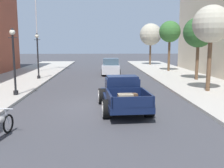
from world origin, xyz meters
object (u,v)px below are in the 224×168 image
car_background_silver (111,67)px  street_lamp_near (14,56)px  street_lamp_far (38,52)px  flagpole (38,18)px  street_tree_farthest (151,35)px  street_tree_third (170,32)px  hotrod_truck_navy (122,93)px  street_tree_second (199,33)px  street_tree_nearest (211,25)px

car_background_silver → street_lamp_near: street_lamp_near is taller
street_lamp_far → flagpole: size_ratio=0.42×
car_background_silver → flagpole: flagpole is taller
street_lamp_far → street_lamp_near: bearing=-87.2°
street_tree_farthest → car_background_silver: bearing=-119.7°
street_lamp_near → street_tree_third: (12.48, 12.97, 1.98)m
car_background_silver → flagpole: size_ratio=0.48×
hotrod_truck_navy → flagpole: 18.55m
street_lamp_far → street_tree_third: bearing=24.2°
hotrod_truck_navy → street_tree_second: 11.68m
street_lamp_near → street_tree_nearest: bearing=3.6°
street_lamp_near → street_tree_nearest: street_tree_nearest is taller
car_background_silver → street_tree_third: size_ratio=0.81×
street_tree_second → street_tree_third: bearing=93.8°
hotrod_truck_navy → car_background_silver: size_ratio=1.15×
hotrod_truck_navy → car_background_silver: (0.03, 14.01, 0.01)m
street_lamp_far → street_tree_farthest: 19.29m
car_background_silver → street_tree_nearest: (5.71, -10.37, 3.48)m
street_lamp_near → street_lamp_far: size_ratio=1.00×
street_tree_second → street_tree_third: size_ratio=0.95×
flagpole → street_tree_nearest: flagpole is taller
street_lamp_near → street_tree_farthest: (12.11, 21.78, 2.01)m
flagpole → street_tree_nearest: size_ratio=1.73×
hotrod_truck_navy → flagpole: (-7.57, 16.17, 5.02)m
street_tree_second → flagpole: bearing=153.1°
car_background_silver → street_tree_farthest: street_tree_farthest is taller
flagpole → street_lamp_near: bearing=-83.2°
street_tree_third → flagpole: bearing=178.8°
hotrod_truck_navy → car_background_silver: bearing=89.9°
street_tree_nearest → street_tree_third: bearing=86.5°
street_tree_nearest → street_tree_third: (0.74, 12.23, 0.11)m
car_background_silver → street_tree_farthest: 12.80m
street_tree_second → street_tree_third: street_tree_third is taller
street_tree_second → street_tree_third: 7.08m
street_tree_nearest → hotrod_truck_navy: bearing=-147.6°
street_tree_third → street_tree_farthest: size_ratio=0.93×
flagpole → street_tree_nearest: bearing=-43.3°
street_tree_second → car_background_silver: bearing=143.1°
street_tree_third → street_tree_nearest: bearing=-93.5°
car_background_silver → street_lamp_far: (-6.38, -3.92, 1.62)m
flagpole → street_tree_second: (14.52, -7.36, -1.77)m
hotrod_truck_navy → street_tree_second: size_ratio=0.98×
street_tree_third → street_tree_farthest: bearing=92.4°
hotrod_truck_navy → street_lamp_near: bearing=154.2°
street_lamp_near → flagpole: 13.79m
street_tree_second → street_tree_farthest: street_tree_farthest is taller
street_lamp_near → flagpole: flagpole is taller
street_tree_nearest → car_background_silver: bearing=118.8°
car_background_silver → street_tree_second: street_tree_second is taller
hotrod_truck_navy → street_lamp_near: 6.86m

